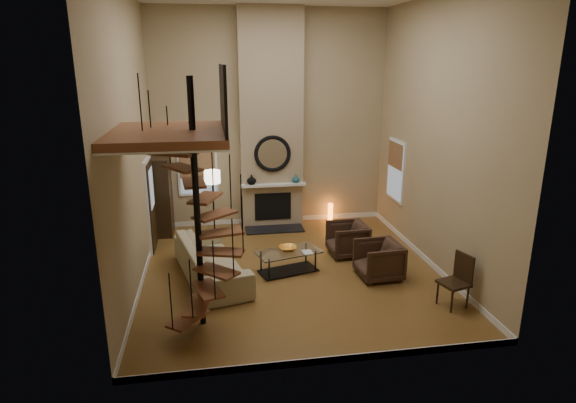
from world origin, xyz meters
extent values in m
cube|color=olive|center=(0.00, 0.00, -0.01)|extent=(6.00, 6.50, 0.01)
cube|color=tan|center=(0.00, 3.25, 2.75)|extent=(6.00, 0.02, 5.50)
cube|color=tan|center=(0.00, -3.25, 2.75)|extent=(6.00, 0.02, 5.50)
cube|color=tan|center=(-3.00, 0.00, 2.75)|extent=(0.02, 6.50, 5.50)
cube|color=tan|center=(3.00, 0.00, 2.75)|extent=(0.02, 6.50, 5.50)
cube|color=white|center=(0.00, 3.24, 0.06)|extent=(6.00, 0.02, 0.12)
cube|color=white|center=(0.00, -3.24, 0.06)|extent=(6.00, 0.02, 0.12)
cube|color=white|center=(-2.99, 0.00, 0.06)|extent=(0.02, 6.50, 0.12)
cube|color=white|center=(2.99, 0.00, 0.06)|extent=(0.02, 6.50, 0.12)
cube|color=tan|center=(0.00, 3.06, 2.75)|extent=(1.60, 0.38, 5.50)
cube|color=black|center=(0.00, 2.57, 0.02)|extent=(1.50, 0.60, 0.04)
cube|color=black|center=(0.00, 2.86, 0.55)|extent=(0.95, 0.02, 0.72)
cube|color=white|center=(0.00, 2.78, 1.15)|extent=(1.70, 0.18, 0.06)
torus|color=black|center=(0.00, 2.84, 1.95)|extent=(0.94, 0.10, 0.94)
cylinder|color=white|center=(0.00, 2.85, 1.95)|extent=(0.80, 0.01, 0.80)
imported|color=black|center=(-0.55, 2.82, 1.30)|extent=(0.24, 0.24, 0.25)
imported|color=#1A545B|center=(0.60, 2.82, 1.28)|extent=(0.20, 0.20, 0.21)
cube|color=white|center=(-1.90, 3.23, 1.60)|extent=(1.02, 0.04, 1.52)
cube|color=#8C9EB2|center=(-1.90, 3.21, 1.60)|extent=(0.90, 0.01, 1.40)
cube|color=#9E7046|center=(-1.90, 3.19, 1.81)|extent=(0.90, 0.01, 0.98)
cube|color=white|center=(2.98, 2.00, 1.60)|extent=(0.04, 1.02, 1.52)
cube|color=#8C9EB2|center=(2.96, 2.00, 1.60)|extent=(0.01, 0.90, 1.40)
cube|color=#9E7046|center=(2.94, 2.00, 1.98)|extent=(0.01, 0.90, 0.63)
cube|color=white|center=(-2.97, 1.80, 1.05)|extent=(0.06, 1.05, 2.16)
cube|color=black|center=(-2.94, 1.80, 1.02)|extent=(0.05, 0.90, 2.05)
cube|color=#8C9EB2|center=(-2.90, 1.80, 1.45)|extent=(0.01, 0.60, 0.90)
cube|color=brown|center=(-2.15, -1.80, 3.18)|extent=(1.70, 2.20, 0.12)
cube|color=white|center=(-2.15, -1.80, 3.10)|extent=(1.70, 2.20, 0.03)
cube|color=black|center=(-1.33, -1.80, 3.71)|extent=(0.04, 2.20, 0.94)
cylinder|color=black|center=(-1.80, -1.80, 2.01)|extent=(0.10, 0.10, 4.02)
cube|color=brown|center=(-2.02, -2.08, 0.26)|extent=(0.71, 0.78, 0.04)
cylinder|color=black|center=(-2.24, -2.37, 0.73)|extent=(0.02, 0.02, 0.94)
cube|color=brown|center=(-1.86, -2.15, 0.52)|extent=(0.46, 0.77, 0.04)
cylinder|color=black|center=(-1.93, -2.51, 0.99)|extent=(0.02, 0.02, 0.94)
cube|color=brown|center=(-1.69, -2.14, 0.78)|extent=(0.55, 0.79, 0.04)
cylinder|color=black|center=(-1.58, -2.48, 1.25)|extent=(0.02, 0.02, 0.94)
cube|color=brown|center=(-1.54, -2.05, 1.04)|extent=(0.75, 0.74, 0.04)
cylinder|color=black|center=(-1.28, -2.30, 1.51)|extent=(0.02, 0.02, 0.94)
cube|color=brown|center=(-1.45, -1.90, 1.30)|extent=(0.79, 0.53, 0.04)
cylinder|color=black|center=(-1.11, -2.00, 1.77)|extent=(0.02, 0.02, 0.94)
cube|color=brown|center=(-1.45, -1.73, 1.56)|extent=(0.77, 0.48, 0.04)
cylinder|color=black|center=(-1.10, -1.65, 2.03)|extent=(0.02, 0.02, 0.94)
cube|color=brown|center=(-1.52, -1.57, 1.82)|extent=(0.77, 0.72, 0.04)
cylinder|color=black|center=(-1.25, -1.34, 2.29)|extent=(0.02, 0.02, 0.94)
cube|color=brown|center=(-1.67, -1.47, 2.08)|extent=(0.58, 0.79, 0.04)
cylinder|color=black|center=(-1.53, -1.13, 2.55)|extent=(0.02, 0.02, 0.94)
cube|color=brown|center=(-1.84, -1.44, 2.34)|extent=(0.41, 0.75, 0.04)
cylinder|color=black|center=(-1.88, -1.08, 2.81)|extent=(0.02, 0.02, 0.94)
cube|color=brown|center=(-2.00, -1.50, 2.60)|extent=(0.68, 0.79, 0.04)
cylinder|color=black|center=(-2.20, -1.20, 3.07)|extent=(0.02, 0.02, 0.94)
cube|color=brown|center=(-2.12, -1.63, 2.86)|extent=(0.80, 0.64, 0.04)
cylinder|color=black|center=(-2.44, -1.46, 3.33)|extent=(0.02, 0.02, 0.94)
cube|color=brown|center=(-2.16, -1.80, 3.12)|extent=(0.72, 0.34, 0.04)
cylinder|color=black|center=(-2.52, -1.80, 3.59)|extent=(0.02, 0.02, 0.94)
cube|color=black|center=(-2.78, 2.81, 0.95)|extent=(0.43, 0.90, 2.02)
imported|color=tan|center=(-1.65, -0.06, 0.40)|extent=(1.59, 2.75, 0.76)
imported|color=#3D271C|center=(1.48, 0.71, 0.35)|extent=(0.87, 0.85, 0.76)
imported|color=#3D271C|center=(1.78, -0.54, 0.35)|extent=(0.90, 0.87, 0.77)
cube|color=silver|center=(-0.06, -0.01, 0.44)|extent=(1.42, 0.97, 0.02)
cube|color=black|center=(-0.06, -0.01, 0.03)|extent=(1.29, 0.84, 0.02)
cylinder|color=black|center=(-0.50, -0.36, 0.22)|extent=(0.04, 0.04, 0.47)
cylinder|color=black|center=(0.50, -0.09, 0.22)|extent=(0.04, 0.04, 0.47)
cylinder|color=black|center=(-0.62, 0.06, 0.22)|extent=(0.04, 0.04, 0.47)
cylinder|color=black|center=(0.38, 0.34, 0.22)|extent=(0.04, 0.04, 0.47)
imported|color=orange|center=(-0.06, 0.04, 0.50)|extent=(0.37, 0.37, 0.09)
imported|color=gray|center=(0.29, -0.16, 0.46)|extent=(0.21, 0.28, 0.03)
cylinder|color=black|center=(-1.54, 2.25, 0.01)|extent=(0.34, 0.34, 0.03)
cylinder|color=black|center=(-1.54, 2.25, 0.80)|extent=(0.04, 0.04, 1.48)
cylinder|color=#F2E5C6|center=(-1.54, 2.25, 1.55)|extent=(0.38, 0.38, 0.31)
cylinder|color=orange|center=(1.60, 3.06, 0.25)|extent=(0.13, 0.13, 0.47)
cube|color=black|center=(2.59, -1.92, 0.44)|extent=(0.56, 0.56, 0.05)
cube|color=black|center=(2.79, -1.86, 0.70)|extent=(0.16, 0.43, 0.54)
cylinder|color=black|center=(2.47, -2.14, 0.21)|extent=(0.05, 0.05, 0.44)
cylinder|color=black|center=(2.82, -2.04, 0.21)|extent=(0.05, 0.05, 0.44)
cylinder|color=black|center=(2.37, -1.79, 0.21)|extent=(0.05, 0.05, 0.44)
cylinder|color=black|center=(2.72, -1.70, 0.21)|extent=(0.05, 0.05, 0.44)
camera|label=1|loc=(-1.55, -9.11, 4.24)|focal=30.07mm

